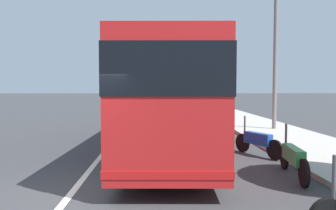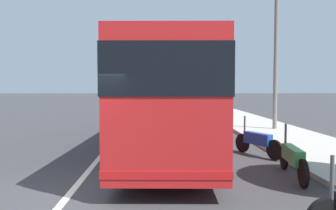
# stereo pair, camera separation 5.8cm
# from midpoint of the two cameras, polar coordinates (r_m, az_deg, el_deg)

# --- Properties ---
(ground_plane) EXTENTS (220.00, 220.00, 0.00)m
(ground_plane) POSITION_cam_midpoint_polar(r_m,az_deg,el_deg) (7.57, -16.22, -14.40)
(ground_plane) COLOR #38383A
(sidewalk_curb) EXTENTS (110.00, 3.60, 0.14)m
(sidewalk_curb) POSITION_cam_midpoint_polar(r_m,az_deg,el_deg) (18.04, 16.54, -4.00)
(sidewalk_curb) COLOR #B2ADA3
(sidewalk_curb) RESTS_ON ground
(lane_divider_line) EXTENTS (110.00, 0.16, 0.01)m
(lane_divider_line) POSITION_cam_midpoint_polar(r_m,az_deg,el_deg) (17.24, -7.90, -4.45)
(lane_divider_line) COLOR silver
(lane_divider_line) RESTS_ON ground
(coach_bus) EXTENTS (12.61, 3.05, 3.47)m
(coach_bus) POSITION_cam_midpoint_polar(r_m,az_deg,el_deg) (12.44, 0.26, 1.97)
(coach_bus) COLOR red
(coach_bus) RESTS_ON ground
(motorcycle_angled) EXTENTS (2.35, 0.39, 1.27)m
(motorcycle_angled) POSITION_cam_midpoint_polar(r_m,az_deg,el_deg) (9.03, 20.62, -8.44)
(motorcycle_angled) COLOR black
(motorcycle_angled) RESTS_ON ground
(motorcycle_mid_row) EXTENTS (1.92, 1.03, 1.27)m
(motorcycle_mid_row) POSITION_cam_midpoint_polar(r_m,az_deg,el_deg) (11.42, 15.11, -5.99)
(motorcycle_mid_row) COLOR black
(motorcycle_mid_row) RESTS_ON ground
(car_behind_bus) EXTENTS (4.16, 2.10, 1.43)m
(car_behind_bus) POSITION_cam_midpoint_polar(r_m,az_deg,el_deg) (25.48, 0.10, -0.44)
(car_behind_bus) COLOR gold
(car_behind_bus) RESTS_ON ground
(car_oncoming) EXTENTS (4.33, 2.06, 1.50)m
(car_oncoming) POSITION_cam_midpoint_polar(r_m,az_deg,el_deg) (32.63, -0.49, 0.39)
(car_oncoming) COLOR #2D7238
(car_oncoming) RESTS_ON ground
(utility_pole) EXTENTS (0.21, 0.21, 7.31)m
(utility_pole) POSITION_cam_midpoint_polar(r_m,az_deg,el_deg) (17.86, 17.95, 7.42)
(utility_pole) COLOR slate
(utility_pole) RESTS_ON ground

